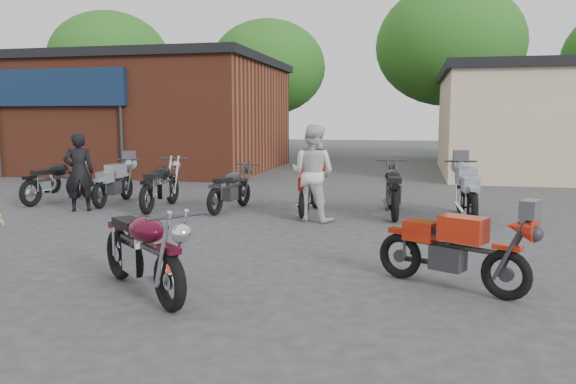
% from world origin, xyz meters
% --- Properties ---
extents(ground, '(90.00, 90.00, 0.00)m').
position_xyz_m(ground, '(0.00, 0.00, 0.00)').
color(ground, '#343437').
extents(brick_building, '(12.00, 8.00, 4.00)m').
position_xyz_m(brick_building, '(-9.00, 14.00, 2.00)').
color(brick_building, brown).
rests_on(brick_building, ground).
extents(tree_0, '(6.56, 6.56, 8.20)m').
position_xyz_m(tree_0, '(-14.00, 22.00, 4.10)').
color(tree_0, '#235B18').
rests_on(tree_0, ground).
extents(tree_1, '(5.92, 5.92, 7.40)m').
position_xyz_m(tree_1, '(-5.00, 22.00, 3.70)').
color(tree_1, '#235B18').
rests_on(tree_1, ground).
extents(tree_2, '(7.04, 7.04, 8.80)m').
position_xyz_m(tree_2, '(4.00, 22.00, 4.40)').
color(tree_2, '#235B18').
rests_on(tree_2, ground).
extents(vintage_motorcycle, '(1.99, 1.85, 1.19)m').
position_xyz_m(vintage_motorcycle, '(-0.50, -0.82, 0.59)').
color(vintage_motorcycle, '#49091C').
rests_on(vintage_motorcycle, ground).
extents(sportbike, '(1.90, 1.40, 1.06)m').
position_xyz_m(sportbike, '(2.97, 0.18, 0.53)').
color(sportbike, red).
rests_on(sportbike, ground).
extents(helmet, '(0.36, 0.36, 0.25)m').
position_xyz_m(helmet, '(-0.53, -0.25, 0.13)').
color(helmet, '#AC2C12').
rests_on(helmet, ground).
extents(person_dark, '(0.74, 0.66, 1.71)m').
position_xyz_m(person_dark, '(-4.58, 4.23, 0.85)').
color(person_dark, black).
rests_on(person_dark, ground).
extents(person_light, '(1.08, 0.94, 1.89)m').
position_xyz_m(person_light, '(0.55, 4.22, 0.94)').
color(person_light, silver).
rests_on(person_light, ground).
extents(row_bike_0, '(0.95, 2.08, 1.17)m').
position_xyz_m(row_bike_0, '(-5.92, 5.28, 0.58)').
color(row_bike_0, black).
rests_on(row_bike_0, ground).
extents(row_bike_1, '(0.77, 1.96, 1.11)m').
position_xyz_m(row_bike_1, '(-4.41, 5.36, 0.56)').
color(row_bike_1, gray).
rests_on(row_bike_1, ground).
extents(row_bike_2, '(0.82, 2.10, 1.20)m').
position_xyz_m(row_bike_2, '(-3.01, 4.94, 0.60)').
color(row_bike_2, black).
rests_on(row_bike_2, ground).
extents(row_bike_3, '(0.89, 1.92, 1.07)m').
position_xyz_m(row_bike_3, '(-1.42, 5.07, 0.54)').
color(row_bike_3, '#272629').
rests_on(row_bike_3, ground).
extents(row_bike_4, '(0.66, 1.99, 1.15)m').
position_xyz_m(row_bike_4, '(0.37, 5.02, 0.58)').
color(row_bike_4, '#AF1B0E').
rests_on(row_bike_4, ground).
extents(row_bike_5, '(0.87, 2.15, 1.22)m').
position_xyz_m(row_bike_5, '(2.08, 5.19, 0.61)').
color(row_bike_5, black).
rests_on(row_bike_5, ground).
extents(row_bike_6, '(0.83, 2.15, 1.23)m').
position_xyz_m(row_bike_6, '(3.53, 5.11, 0.61)').
color(row_bike_6, '#9296A0').
rests_on(row_bike_6, ground).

